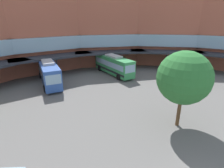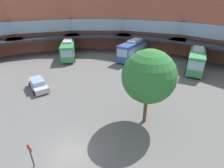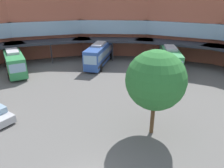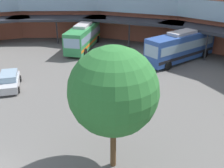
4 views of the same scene
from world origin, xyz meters
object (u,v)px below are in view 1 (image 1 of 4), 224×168
bus_2 (114,65)px  bus_3 (49,72)px  bus_0 (186,65)px  plaza_tree (184,78)px

bus_2 → bus_3: bus_3 is taller
bus_0 → bus_3: bus_3 is taller
bus_3 → plaza_tree: plaza_tree is taller
bus_0 → plaza_tree: 19.51m
bus_0 → plaza_tree: plaza_tree is taller
bus_2 → bus_3: 12.20m
bus_3 → plaza_tree: bearing=28.5°
plaza_tree → bus_3: bearing=109.2°
bus_0 → plaza_tree: bearing=-7.2°
bus_0 → bus_2: (-11.36, 8.41, 0.03)m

